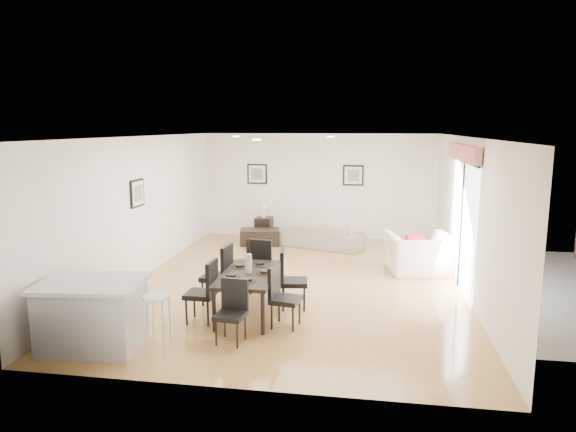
% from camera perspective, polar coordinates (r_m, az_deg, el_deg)
% --- Properties ---
extents(ground, '(8.00, 8.00, 0.00)m').
position_cam_1_polar(ground, '(9.67, 0.89, -7.40)').
color(ground, tan).
rests_on(ground, ground).
extents(wall_back, '(6.00, 0.04, 2.70)m').
position_cam_1_polar(wall_back, '(13.29, 3.36, 3.31)').
color(wall_back, white).
rests_on(wall_back, ground).
extents(wall_front, '(6.00, 0.04, 2.70)m').
position_cam_1_polar(wall_front, '(5.52, -5.03, -6.24)').
color(wall_front, white).
rests_on(wall_front, ground).
extents(wall_left, '(0.04, 8.00, 2.70)m').
position_cam_1_polar(wall_left, '(10.22, -15.99, 0.93)').
color(wall_left, white).
rests_on(wall_left, ground).
extents(wall_right, '(0.04, 8.00, 2.70)m').
position_cam_1_polar(wall_right, '(9.42, 19.29, 0.01)').
color(wall_right, white).
rests_on(wall_right, ground).
extents(ceiling, '(6.00, 8.00, 0.02)m').
position_cam_1_polar(ceiling, '(9.23, 0.93, 8.81)').
color(ceiling, white).
rests_on(ceiling, wall_back).
extents(sofa, '(2.12, 1.36, 0.58)m').
position_cam_1_polar(sofa, '(12.37, 3.75, -2.18)').
color(sofa, gray).
rests_on(sofa, ground).
extents(armchair, '(1.41, 1.29, 0.79)m').
position_cam_1_polar(armchair, '(10.49, 14.39, -4.11)').
color(armchair, beige).
rests_on(armchair, ground).
extents(dining_table, '(0.85, 1.63, 0.67)m').
position_cam_1_polar(dining_table, '(7.95, -4.38, -6.77)').
color(dining_table, black).
rests_on(dining_table, ground).
extents(dining_chair_wnear, '(0.43, 0.43, 0.94)m').
position_cam_1_polar(dining_chair_wnear, '(7.75, -9.14, -7.90)').
color(dining_chair_wnear, black).
rests_on(dining_chair_wnear, ground).
extents(dining_chair_wfar, '(0.48, 0.48, 0.99)m').
position_cam_1_polar(dining_chair_wfar, '(8.47, -7.44, -6.12)').
color(dining_chair_wfar, black).
rests_on(dining_chair_wfar, ground).
extents(dining_chair_enear, '(0.47, 0.47, 0.91)m').
position_cam_1_polar(dining_chair_enear, '(7.51, -0.82, -8.51)').
color(dining_chair_enear, black).
rests_on(dining_chair_enear, ground).
extents(dining_chair_efar, '(0.48, 0.48, 0.95)m').
position_cam_1_polar(dining_chair_efar, '(8.23, 0.08, -6.65)').
color(dining_chair_efar, black).
rests_on(dining_chair_efar, ground).
extents(dining_chair_head, '(0.42, 0.42, 0.85)m').
position_cam_1_polar(dining_chair_head, '(7.07, -6.19, -10.03)').
color(dining_chair_head, black).
rests_on(dining_chair_head, ground).
extents(dining_chair_foot, '(0.50, 0.50, 1.00)m').
position_cam_1_polar(dining_chair_foot, '(8.89, -2.97, -5.25)').
color(dining_chair_foot, black).
rests_on(dining_chair_foot, ground).
extents(vase, '(0.75, 1.18, 0.62)m').
position_cam_1_polar(vase, '(7.87, -4.41, -4.65)').
color(vase, white).
rests_on(vase, dining_table).
extents(coffee_table, '(1.05, 0.74, 0.38)m').
position_cam_1_polar(coffee_table, '(12.66, -3.11, -2.34)').
color(coffee_table, black).
rests_on(coffee_table, ground).
extents(side_table, '(0.43, 0.43, 0.55)m').
position_cam_1_polar(side_table, '(13.36, -2.70, -1.31)').
color(side_table, black).
rests_on(side_table, ground).
extents(table_lamp, '(0.19, 0.19, 0.36)m').
position_cam_1_polar(table_lamp, '(13.28, -2.72, 0.83)').
color(table_lamp, white).
rests_on(table_lamp, side_table).
extents(cushion, '(0.37, 0.26, 0.36)m').
position_cam_1_polar(cushion, '(10.32, 13.88, -2.98)').
color(cushion, maroon).
rests_on(cushion, armchair).
extents(kitchen_island, '(1.40, 1.13, 0.91)m').
position_cam_1_polar(kitchen_island, '(7.30, -20.89, -10.14)').
color(kitchen_island, silver).
rests_on(kitchen_island, ground).
extents(bar_stool, '(0.35, 0.35, 0.76)m').
position_cam_1_polar(bar_stool, '(6.84, -14.37, -9.39)').
color(bar_stool, white).
rests_on(bar_stool, ground).
extents(framed_print_back_left, '(0.52, 0.04, 0.52)m').
position_cam_1_polar(framed_print_back_left, '(13.48, -3.45, 4.68)').
color(framed_print_back_left, black).
rests_on(framed_print_back_left, wall_back).
extents(framed_print_back_right, '(0.52, 0.04, 0.52)m').
position_cam_1_polar(framed_print_back_right, '(13.17, 7.27, 4.50)').
color(framed_print_back_right, black).
rests_on(framed_print_back_right, wall_back).
extents(framed_print_left_wall, '(0.04, 0.52, 0.52)m').
position_cam_1_polar(framed_print_left_wall, '(9.98, -16.40, 2.44)').
color(framed_print_left_wall, black).
rests_on(framed_print_left_wall, wall_left).
extents(sliding_door, '(0.12, 2.70, 2.57)m').
position_cam_1_polar(sliding_door, '(9.66, 18.83, 2.16)').
color(sliding_door, white).
rests_on(sliding_door, wall_right).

